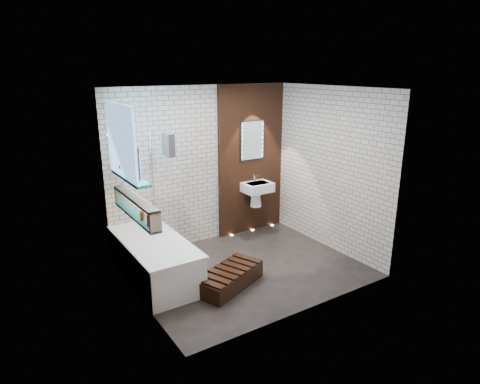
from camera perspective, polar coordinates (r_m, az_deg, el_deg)
ground at (r=6.28m, az=0.75°, el=-10.44°), size 3.20×3.20×0.00m
room_shell at (r=5.80m, az=0.80°, el=1.06°), size 3.24×3.20×2.60m
walnut_panel at (r=7.34m, az=1.50°, el=4.40°), size 1.30×0.06×2.60m
clerestory_window at (r=5.31m, az=-15.66°, el=5.65°), size 0.18×1.00×0.94m
display_niche at (r=5.31m, az=-14.01°, el=-2.06°), size 0.14×1.30×0.26m
bathtub at (r=6.01m, az=-11.59°, el=-9.01°), size 0.79×1.74×0.70m
bath_screen at (r=6.17m, az=-10.57°, el=1.56°), size 0.01×0.78×1.40m
towel at (r=5.79m, az=-9.76°, el=6.38°), size 0.09×0.24×0.32m
shower_head at (r=5.94m, az=-15.02°, el=7.78°), size 0.18×0.18×0.02m
washbasin at (r=7.31m, az=2.33°, el=0.20°), size 0.50×0.36×0.58m
led_mirror at (r=7.24m, az=1.69°, el=7.05°), size 0.50×0.02×0.70m
walnut_step at (r=5.78m, az=-1.47°, el=-11.73°), size 1.11×0.80×0.22m
niche_bottles at (r=5.02m, az=-12.70°, el=-3.56°), size 0.05×0.27×0.13m
sill_vases at (r=5.33m, az=-14.61°, el=3.40°), size 0.21×0.48×0.39m
floor_uplights at (r=7.66m, az=1.72°, el=-5.20°), size 0.96×0.06×0.01m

